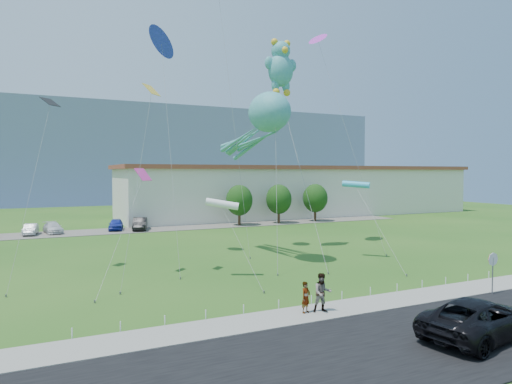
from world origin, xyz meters
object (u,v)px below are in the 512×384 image
Objects in this scene: stop_sign at (493,263)px; teddy_bear_kite at (281,66)px; pedestrian_right at (322,293)px; parked_car_black at (140,224)px; warehouse at (303,190)px; suv at (480,318)px; parked_car_silver at (31,229)px; parked_car_blue at (116,224)px; pedestrian_left at (306,297)px; octopus_kite at (262,123)px; parked_car_white at (53,228)px.

teddy_bear_kite is (-3.63, 19.07, 14.92)m from stop_sign.
pedestrian_right is 0.43× the size of parked_car_black.
warehouse reaches higher than parked_car_black.
parked_car_silver is (-17.86, 44.20, -0.22)m from suv.
stop_sign is (-16.50, -48.21, -2.26)m from warehouse.
warehouse is 16.34× the size of parked_car_silver.
teddy_bear_kite is (11.61, -20.94, 16.03)m from parked_car_blue.
octopus_kite is at bearing 51.59° from pedestrian_left.
pedestrian_left is at bearing -64.58° from parked_car_silver.
parked_car_white is 0.93× the size of parked_car_black.
stop_sign is 19.12m from octopus_kite.
parked_car_blue is (9.40, 0.33, 0.08)m from parked_car_silver.
parked_car_white is at bearing 120.47° from octopus_kite.
parked_car_silver is at bearing 12.03° from suv.
suv is 47.68m from parked_car_silver.
stop_sign is 1.28× the size of pedestrian_right.
suv is 1.49× the size of parked_car_blue.
parked_car_silver is 2.37m from parked_car_white.
warehouse reaches higher than stop_sign.
pedestrian_right is at bearing -82.44° from parked_car_white.
stop_sign is 0.19× the size of octopus_kite.
suv is 47.29m from parked_car_white.
parked_car_black is (-0.84, 37.35, -0.07)m from pedestrian_left.
stop_sign is at bearing -66.26° from suv.
parked_car_white is at bearing 84.19° from pedestrian_left.
warehouse is 10.10× the size of suv.
parked_car_white is 1.04× the size of parked_car_blue.
pedestrian_left is 0.12× the size of octopus_kite.
parked_car_black reaches higher than parked_car_blue.
pedestrian_left is (-4.92, 6.07, -0.02)m from suv.
teddy_bear_kite reaches higher than warehouse.
parked_car_blue is at bearing 119.01° from teddy_bear_kite.
parked_car_blue is 0.31× the size of octopus_kite.
parked_car_silver and parked_car_white have the same top height.
pedestrian_left is at bearing -83.47° from parked_car_white.
pedestrian_left is at bearing -73.37° from parked_car_blue.
pedestrian_right is at bearing -72.73° from parked_car_black.
stop_sign is at bearing -28.69° from pedestrian_left.
suv is 0.31× the size of teddy_bear_kite.
pedestrian_right is 0.10× the size of teddy_bear_kite.
octopus_kite is (7.72, -25.01, 10.27)m from parked_car_blue.
warehouse is at bearing 25.85° from parked_car_blue.
parked_car_black reaches higher than parked_car_silver.
octopus_kite is at bearing -125.89° from warehouse.
parked_car_black reaches higher than parked_car_white.
parked_car_white is 0.22× the size of teddy_bear_kite.
teddy_bear_kite reaches higher than parked_car_blue.
stop_sign is at bearing 9.94° from pedestrian_right.
parked_car_black is (-29.04, -9.31, -3.31)m from warehouse.
teddy_bear_kite is (18.68, -21.07, 16.11)m from parked_car_white.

